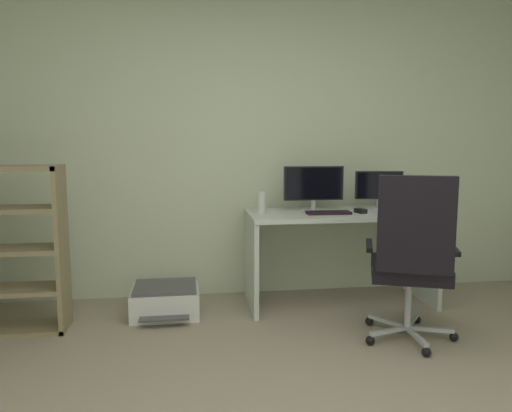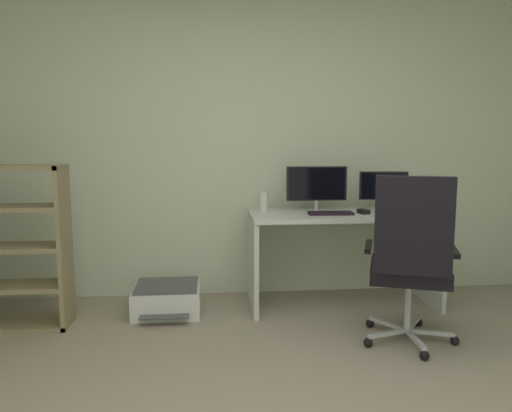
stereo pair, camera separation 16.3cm
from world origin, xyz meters
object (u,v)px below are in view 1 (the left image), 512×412
printer (165,300)px  monitor_main (314,185)px  office_chair (412,256)px  computer_mouse (361,211)px  monitor_secondary (379,188)px  keyboard (328,213)px  desk (340,236)px  desktop_speaker (261,202)px

printer → monitor_main: bearing=7.8°
office_chair → computer_mouse: bearing=94.7°
monitor_secondary → office_chair: size_ratio=0.35×
keyboard → office_chair: bearing=-65.4°
monitor_main → monitor_secondary: 0.55m
monitor_secondary → printer: size_ratio=0.74×
keyboard → office_chair: 0.85m
desk → office_chair: size_ratio=1.33×
monitor_main → monitor_secondary: size_ratio=1.25×
monitor_main → desk: bearing=-26.4°
monitor_main → computer_mouse: size_ratio=4.86×
monitor_main → computer_mouse: (0.33, -0.18, -0.19)m
office_chair → monitor_main: bearing=112.6°
desktop_speaker → office_chair: 1.26m
monitor_main → keyboard: bearing=-70.1°
desktop_speaker → monitor_secondary: bearing=2.8°
computer_mouse → desktop_speaker: size_ratio=0.59×
keyboard → desktop_speaker: (-0.50, 0.15, 0.07)m
desk → monitor_main: (-0.20, 0.10, 0.41)m
keyboard → computer_mouse: bearing=3.8°
office_chair → desktop_speaker: bearing=132.5°
desk → desktop_speaker: size_ratio=8.67×
monitor_main → office_chair: bearing=-67.4°
desktop_speaker → printer: size_ratio=0.32×
computer_mouse → office_chair: bearing=-100.3°
keyboard → monitor_secondary: bearing=23.2°
monitor_main → desktop_speaker: monitor_main is taller
monitor_main → office_chair: 1.10m
computer_mouse → office_chair: size_ratio=0.09×
monitor_secondary → office_chair: 1.03m
desktop_speaker → office_chair: (0.83, -0.91, -0.25)m
monitor_main → desktop_speaker: bearing=-173.7°
monitor_main → office_chair: (0.40, -0.96, -0.37)m
computer_mouse → monitor_main: bearing=136.5°
desk → printer: size_ratio=2.81×
desk → desktop_speaker: (-0.63, 0.05, 0.29)m
printer → monitor_secondary: bearing=5.3°
computer_mouse → office_chair: (0.06, -0.77, -0.18)m
keyboard → office_chair: office_chair is taller
keyboard → printer: size_ratio=0.65×
monitor_main → printer: (-1.19, -0.16, -0.85)m
monitor_secondary → keyboard: 0.55m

